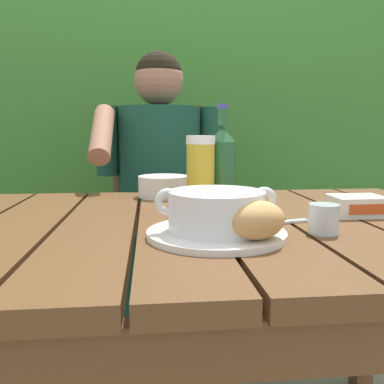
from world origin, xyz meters
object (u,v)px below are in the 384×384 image
serving_plate (216,233)px  butter_tub (357,206)px  beer_bottle (222,166)px  diner_bowl (163,186)px  water_glass_small (324,219)px  soup_bowl (216,210)px  person_eating (160,184)px  chair_near_diner (160,227)px  beer_glass (200,174)px  bread_roll (258,220)px  table_knife (270,223)px

serving_plate → butter_tub: butter_tub is taller
beer_bottle → diner_bowl: (-0.14, 0.21, -0.08)m
water_glass_small → diner_bowl: diner_bowl is taller
soup_bowl → person_eating: bearing=95.8°
chair_near_diner → beer_glass: bearing=-84.1°
bread_roll → beer_glass: 0.32m
person_eating → beer_bottle: (0.14, -0.56, 0.11)m
butter_tub → bread_roll: bearing=-143.0°
diner_bowl → bread_roll: bearing=-75.7°
beer_glass → diner_bowl: bearing=108.3°
soup_bowl → beer_glass: bearing=90.0°
serving_plate → soup_bowl: 0.04m
chair_near_diner → bread_roll: 1.14m
diner_bowl → person_eating: bearing=90.5°
serving_plate → soup_bowl: (0.00, -0.00, 0.04)m
soup_bowl → bread_roll: (0.06, -0.07, -0.01)m
person_eating → water_glass_small: person_eating is taller
bread_roll → butter_tub: bearing=37.0°
water_glass_small → table_knife: size_ratio=0.38×
soup_bowl → table_knife: size_ratio=1.50×
serving_plate → soup_bowl: soup_bowl is taller
person_eating → butter_tub: bearing=-56.6°
chair_near_diner → diner_bowl: 0.60m
serving_plate → bread_roll: size_ratio=2.02×
person_eating → table_knife: (0.21, -0.74, 0.01)m
beer_glass → beer_bottle: 0.07m
diner_bowl → table_knife: bearing=-62.2°
person_eating → beer_glass: size_ratio=6.58×
water_glass_small → butter_tub: size_ratio=0.48×
serving_plate → bread_roll: (0.06, -0.07, 0.04)m
person_eating → table_knife: 0.77m
person_eating → soup_bowl: size_ratio=5.34×
diner_bowl → serving_plate: bearing=-80.4°
beer_glass → person_eating: bearing=98.1°
chair_near_diner → beer_glass: chair_near_diner is taller
bread_roll → diner_bowl: 0.57m
person_eating → beer_glass: (0.08, -0.59, 0.10)m
chair_near_diner → beer_bottle: (0.14, -0.76, 0.33)m
serving_plate → beer_bottle: 0.29m
soup_bowl → table_knife: bearing=33.4°
beer_bottle → table_knife: size_ratio=1.72×
person_eating → table_knife: bearing=-74.0°
bread_roll → chair_near_diner: bearing=97.3°
beer_bottle → butter_tub: size_ratio=2.20×
butter_tub → table_knife: 0.24m
serving_plate → water_glass_small: 0.21m
person_eating → water_glass_small: 0.88m
beer_glass → table_knife: (0.13, -0.15, -0.09)m
soup_bowl → bread_roll: size_ratio=1.77×
serving_plate → water_glass_small: bearing=0.5°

